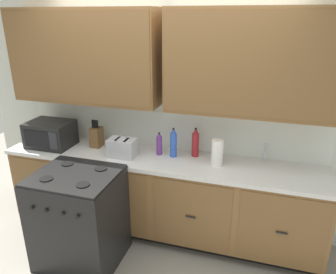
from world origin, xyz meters
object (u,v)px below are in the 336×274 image
bottle_violet (159,144)px  toaster (122,148)px  stove_range (80,218)px  microwave (51,134)px  knife_block (96,137)px  bottle_red (195,143)px  bottle_blue (173,143)px  paper_towel_roll (217,153)px

bottle_violet → toaster: bearing=-155.1°
stove_range → toaster: toaster is taller
stove_range → microwave: (-0.66, 0.59, 0.58)m
knife_block → bottle_violet: (0.74, -0.01, 0.00)m
microwave → bottle_red: 1.61m
microwave → bottle_blue: bearing=4.6°
toaster → stove_range: bearing=-111.8°
knife_block → bottle_blue: bottle_blue is taller
microwave → bottle_violet: microwave is taller
bottle_violet → bottle_blue: size_ratio=0.78×
microwave → bottle_red: bearing=6.8°
bottle_blue → bottle_red: bearing=20.5°
stove_range → bottle_blue: 1.17m
bottle_blue → toaster: bearing=-163.4°
paper_towel_roll → knife_block: bearing=176.4°
bottle_blue → microwave: bearing=-175.4°
microwave → toaster: (0.88, -0.04, -0.04)m
stove_range → bottle_red: 1.36m
stove_range → toaster: 0.80m
paper_towel_roll → bottle_violet: bearing=172.8°
paper_towel_roll → microwave: bearing=-178.6°
microwave → paper_towel_roll: microwave is taller
toaster → bottle_blue: bearing=16.6°
toaster → knife_block: knife_block is taller
stove_range → bottle_violet: size_ratio=3.90×
knife_block → paper_towel_roll: knife_block is taller
bottle_violet → bottle_blue: bearing=-4.2°
toaster → paper_towel_roll: 0.97m
stove_range → toaster: (0.22, 0.55, 0.53)m
bottle_violet → microwave: bearing=-174.2°
bottle_red → bottle_blue: bearing=-159.5°
stove_range → bottle_blue: bearing=44.0°
knife_block → bottle_red: (1.11, 0.06, 0.03)m
toaster → bottle_blue: bottle_blue is taller
paper_towel_roll → bottle_blue: bearing=171.8°
bottle_red → bottle_violet: (-0.37, -0.07, -0.03)m
knife_block → bottle_blue: size_ratio=1.00×
bottle_blue → knife_block: bearing=178.8°
toaster → bottle_violet: bottle_violet is taller
stove_range → toaster: bearing=68.2°
knife_block → bottle_red: 1.11m
paper_towel_roll → bottle_red: bottle_red is taller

